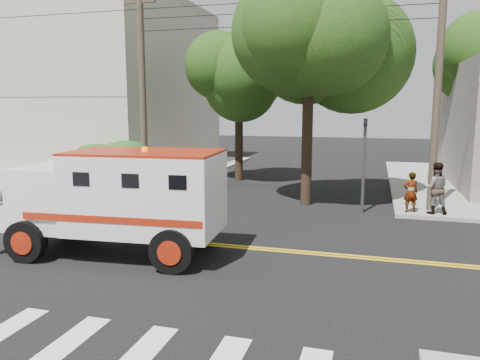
% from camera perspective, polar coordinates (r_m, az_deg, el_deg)
% --- Properties ---
extents(ground, '(100.00, 100.00, 0.00)m').
position_cam_1_polar(ground, '(13.88, -2.09, -8.00)').
color(ground, black).
rests_on(ground, ground).
extents(sidewalk_nw, '(17.00, 17.00, 0.15)m').
position_cam_1_polar(sidewalk_nw, '(31.77, -17.84, 1.36)').
color(sidewalk_nw, gray).
rests_on(sidewalk_nw, ground).
extents(building_left, '(16.00, 14.00, 10.00)m').
position_cam_1_polar(building_left, '(33.91, -19.68, 10.33)').
color(building_left, beige).
rests_on(building_left, sidewalk_nw).
extents(utility_pole_left, '(0.28, 0.28, 9.00)m').
position_cam_1_polar(utility_pole_left, '(21.02, -11.76, 10.02)').
color(utility_pole_left, '#382D23').
rests_on(utility_pole_left, ground).
extents(utility_pole_right, '(0.28, 0.28, 9.00)m').
position_cam_1_polar(utility_pole_right, '(18.94, 22.92, 9.64)').
color(utility_pole_right, '#382D23').
rests_on(utility_pole_right, ground).
extents(tree_main, '(6.08, 5.70, 9.85)m').
position_cam_1_polar(tree_main, '(19.21, 9.73, 18.29)').
color(tree_main, black).
rests_on(tree_main, ground).
extents(tree_left, '(4.48, 4.20, 7.70)m').
position_cam_1_polar(tree_left, '(25.39, 0.44, 12.78)').
color(tree_left, black).
rests_on(tree_left, ground).
extents(tree_right, '(4.80, 4.50, 8.20)m').
position_cam_1_polar(tree_right, '(28.84, 26.03, 12.16)').
color(tree_right, black).
rests_on(tree_right, ground).
extents(traffic_signal, '(0.15, 0.18, 3.60)m').
position_cam_1_polar(traffic_signal, '(18.30, 14.90, 2.96)').
color(traffic_signal, '#3F3F42').
rests_on(traffic_signal, ground).
extents(accessibility_sign, '(0.45, 0.10, 2.02)m').
position_cam_1_polar(accessibility_sign, '(21.62, -12.69, 1.63)').
color(accessibility_sign, '#3F3F42').
rests_on(accessibility_sign, ground).
extents(palm_planter, '(3.52, 2.63, 2.36)m').
position_cam_1_polar(palm_planter, '(22.59, -14.92, 2.57)').
color(palm_planter, '#1E3314').
rests_on(palm_planter, sidewalk_nw).
extents(armored_truck, '(6.48, 2.95, 2.88)m').
position_cam_1_polar(armored_truck, '(13.16, -14.65, -1.88)').
color(armored_truck, silver).
rests_on(armored_truck, ground).
extents(pedestrian_a, '(0.63, 0.51, 1.51)m').
position_cam_1_polar(pedestrian_a, '(18.43, 20.08, -1.40)').
color(pedestrian_a, gray).
rests_on(pedestrian_a, sidewalk_ne).
extents(pedestrian_b, '(0.98, 0.79, 1.90)m').
position_cam_1_polar(pedestrian_b, '(18.48, 22.73, -0.91)').
color(pedestrian_b, gray).
rests_on(pedestrian_b, sidewalk_ne).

